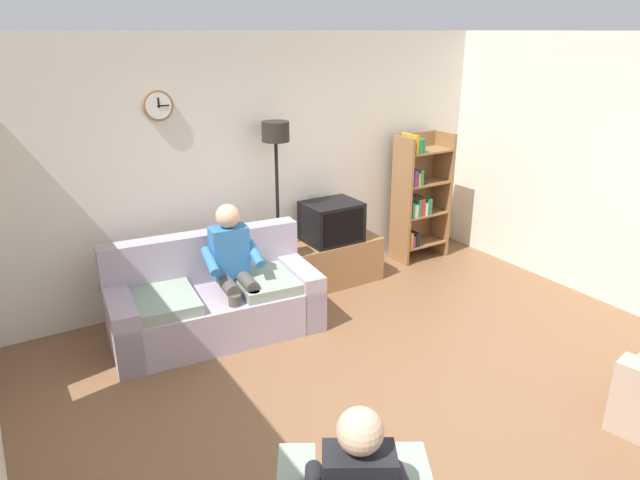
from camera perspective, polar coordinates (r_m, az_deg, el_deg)
ground_plane at (r=4.66m, az=9.92°, el=-15.58°), size 12.00×12.00×0.00m
back_wall_assembly at (r=6.15m, az=-5.89°, el=7.50°), size 6.20×0.17×2.70m
couch at (r=5.45m, az=-10.57°, el=-6.07°), size 1.98×1.06×0.90m
tv_stand at (r=6.43m, az=1.03°, el=-2.08°), size 1.10×0.56×0.51m
tv at (r=6.25m, az=1.18°, el=1.85°), size 0.60×0.49×0.44m
bookshelf at (r=7.07m, az=9.75°, el=4.31°), size 0.68×0.36×1.58m
floor_lamp at (r=5.87m, az=-4.41°, el=7.92°), size 0.28×0.28×1.85m
person_on_couch at (r=5.26m, az=-8.67°, el=-2.37°), size 0.54×0.56×1.24m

